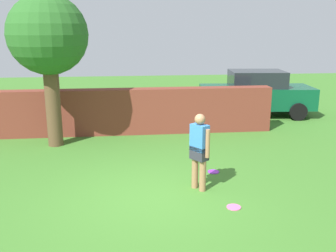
# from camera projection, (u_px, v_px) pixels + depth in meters

# --- Properties ---
(ground_plane) EXTENTS (40.00, 40.00, 0.00)m
(ground_plane) POSITION_uv_depth(u_px,v_px,m) (155.00, 197.00, 7.66)
(ground_plane) COLOR #3D7528
(brick_wall) EXTENTS (11.29, 0.50, 1.44)m
(brick_wall) POSITION_uv_depth(u_px,v_px,m) (94.00, 112.00, 12.01)
(brick_wall) COLOR brown
(brick_wall) RESTS_ON ground
(tree) EXTENTS (2.17, 2.17, 4.20)m
(tree) POSITION_uv_depth(u_px,v_px,m) (48.00, 37.00, 10.33)
(tree) COLOR brown
(tree) RESTS_ON ground
(person) EXTENTS (0.39, 0.46, 1.62)m
(person) POSITION_uv_depth(u_px,v_px,m) (199.00, 148.00, 7.84)
(person) COLOR #9E704C
(person) RESTS_ON ground
(car) EXTENTS (4.34, 2.23, 1.72)m
(car) POSITION_uv_depth(u_px,v_px,m) (256.00, 93.00, 14.63)
(car) COLOR #0C4C2D
(car) RESTS_ON ground
(frisbee_pink) EXTENTS (0.27, 0.27, 0.02)m
(frisbee_pink) POSITION_uv_depth(u_px,v_px,m) (234.00, 207.00, 7.23)
(frisbee_pink) COLOR pink
(frisbee_pink) RESTS_ON ground
(frisbee_purple) EXTENTS (0.27, 0.27, 0.02)m
(frisbee_purple) POSITION_uv_depth(u_px,v_px,m) (213.00, 172.00, 9.01)
(frisbee_purple) COLOR purple
(frisbee_purple) RESTS_ON ground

